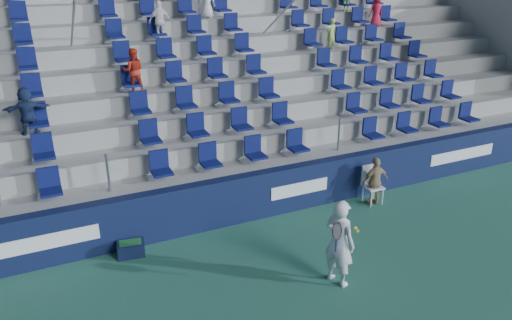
% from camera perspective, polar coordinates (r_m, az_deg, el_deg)
% --- Properties ---
extents(ground, '(70.00, 70.00, 0.00)m').
position_cam_1_polar(ground, '(10.06, 5.90, -14.80)').
color(ground, '#2D6951').
rests_on(ground, ground).
extents(sponsor_wall, '(24.00, 0.32, 1.20)m').
position_cam_1_polar(sponsor_wall, '(12.13, -1.55, -4.39)').
color(sponsor_wall, '#10193D').
rests_on(sponsor_wall, ground).
extents(grandstand, '(24.00, 8.17, 6.63)m').
position_cam_1_polar(grandstand, '(16.12, -8.94, 8.00)').
color(grandstand, '#959591').
rests_on(grandstand, ground).
extents(tennis_player, '(0.72, 0.77, 1.81)m').
position_cam_1_polar(tennis_player, '(9.91, 9.51, -9.29)').
color(tennis_player, silver).
rests_on(tennis_player, ground).
extents(line_judge_chair, '(0.48, 0.49, 1.03)m').
position_cam_1_polar(line_judge_chair, '(13.39, 13.03, -2.39)').
color(line_judge_chair, white).
rests_on(line_judge_chair, ground).
extents(line_judge, '(0.77, 0.34, 1.30)m').
position_cam_1_polar(line_judge, '(13.25, 13.46, -2.38)').
color(line_judge, tan).
rests_on(line_judge, ground).
extents(ball_bin, '(0.63, 0.46, 0.32)m').
position_cam_1_polar(ball_bin, '(11.31, -14.11, -9.73)').
color(ball_bin, '#0F1939').
rests_on(ball_bin, ground).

